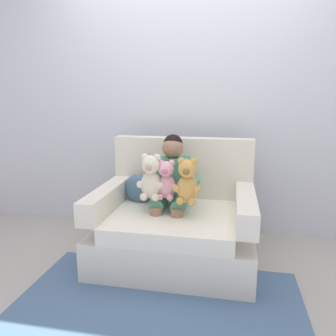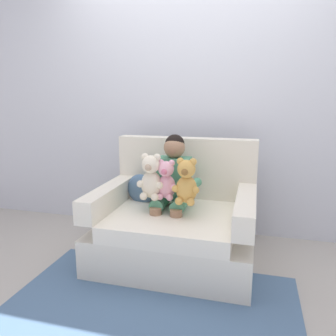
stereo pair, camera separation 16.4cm
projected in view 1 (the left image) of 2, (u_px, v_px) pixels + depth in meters
ground_plane at (175, 260)px, 2.65m from camera, size 8.00×8.00×0.00m
back_wall at (189, 96)px, 3.08m from camera, size 6.00×0.10×2.60m
floor_rug at (153, 318)px, 1.95m from camera, size 1.81×1.34×0.01m
armchair at (176, 224)px, 2.64m from camera, size 1.21×0.95×0.94m
seated_child at (171, 182)px, 2.60m from camera, size 0.45×0.39×0.82m
plush_cream at (151, 178)px, 2.47m from camera, size 0.21×0.17×0.35m
plush_pink at (166, 181)px, 2.48m from camera, size 0.18×0.15×0.31m
plush_honey at (187, 182)px, 2.37m from camera, size 0.20×0.16×0.34m
throw_pillow at (139, 190)px, 2.78m from camera, size 0.28×0.17×0.26m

